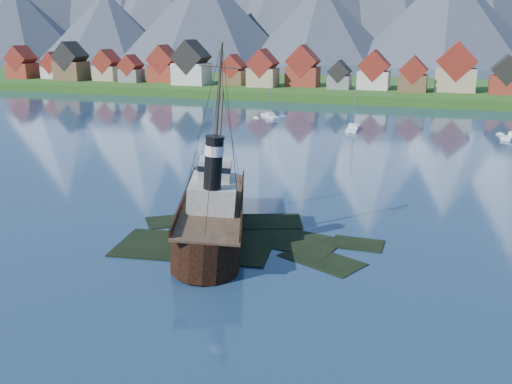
% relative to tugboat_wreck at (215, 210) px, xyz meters
% --- Properties ---
extents(ground, '(1400.00, 1400.00, 0.00)m').
position_rel_tugboat_wreck_xyz_m(ground, '(2.36, -3.19, -3.08)').
color(ground, '#1B324C').
rests_on(ground, ground).
extents(shoal, '(31.71, 21.24, 1.14)m').
position_rel_tugboat_wreck_xyz_m(shoal, '(4.14, -1.04, -3.43)').
color(shoal, black).
rests_on(shoal, ground).
extents(shore_bank, '(600.00, 80.00, 3.20)m').
position_rel_tugboat_wreck_xyz_m(shore_bank, '(2.36, 166.81, -3.08)').
color(shore_bank, '#224F16').
rests_on(shore_bank, ground).
extents(seawall, '(600.00, 2.50, 2.00)m').
position_rel_tugboat_wreck_xyz_m(seawall, '(2.36, 128.81, -3.08)').
color(seawall, '#3F3D38').
rests_on(seawall, ground).
extents(town, '(250.96, 16.69, 17.30)m').
position_rel_tugboat_wreck_xyz_m(town, '(-30.76, 149.00, 5.91)').
color(town, maroon).
rests_on(town, ground).
extents(tugboat_wreck, '(7.19, 30.97, 24.54)m').
position_rel_tugboat_wreck_xyz_m(tugboat_wreck, '(0.00, 0.00, 0.00)').
color(tugboat_wreck, black).
rests_on(tugboat_wreck, ground).
extents(sailboat_c, '(7.22, 7.80, 10.98)m').
position_rel_tugboat_wreck_xyz_m(sailboat_c, '(-21.11, 92.51, -2.83)').
color(sailboat_c, silver).
rests_on(sailboat_c, ground).
extents(sailboat_e, '(2.99, 10.48, 12.05)m').
position_rel_tugboat_wreck_xyz_m(sailboat_e, '(4.45, 79.84, -2.82)').
color(sailboat_e, silver).
rests_on(sailboat_e, ground).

